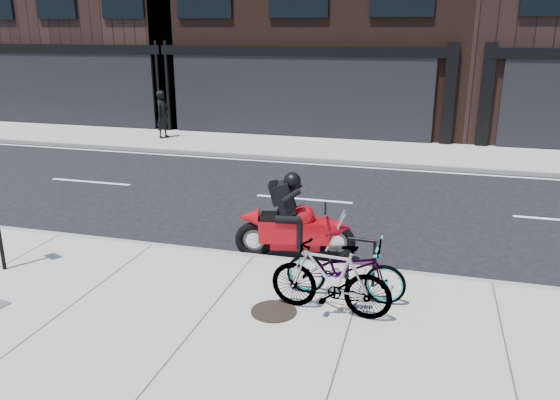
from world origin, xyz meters
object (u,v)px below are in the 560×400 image
(bicycle_front, at_px, (345,268))
(bicycle_rear, at_px, (330,278))
(bike_rack, at_px, (361,258))
(manhole_cover, at_px, (274,311))
(pedestrian, at_px, (163,114))
(motorcycle, at_px, (300,225))

(bicycle_front, distance_m, bicycle_rear, 0.53)
(bike_rack, relative_size, manhole_cover, 1.18)
(bicycle_front, relative_size, manhole_cover, 2.72)
(bicycle_rear, xyz_separation_m, pedestrian, (-8.40, 11.42, 0.34))
(bike_rack, bearing_deg, motorcycle, 140.11)
(bike_rack, relative_size, pedestrian, 0.45)
(bicycle_rear, height_order, pedestrian, pedestrian)
(bicycle_rear, bearing_deg, bike_rack, 168.92)
(bicycle_front, height_order, manhole_cover, bicycle_front)
(bicycle_front, xyz_separation_m, motorcycle, (-1.05, 1.52, 0.06))
(bike_rack, relative_size, bicycle_front, 0.43)
(bicycle_rear, height_order, motorcycle, motorcycle)
(bike_rack, height_order, motorcycle, motorcycle)
(bike_rack, distance_m, manhole_cover, 1.68)
(bicycle_front, bearing_deg, pedestrian, 39.95)
(bicycle_rear, height_order, manhole_cover, bicycle_rear)
(bicycle_front, relative_size, motorcycle, 0.83)
(bike_rack, distance_m, motorcycle, 1.59)
(bike_rack, bearing_deg, pedestrian, 129.86)
(bike_rack, xyz_separation_m, bicycle_rear, (-0.30, -1.01, 0.07))
(motorcycle, bearing_deg, pedestrian, 117.98)
(pedestrian, bearing_deg, manhole_cover, -137.92)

